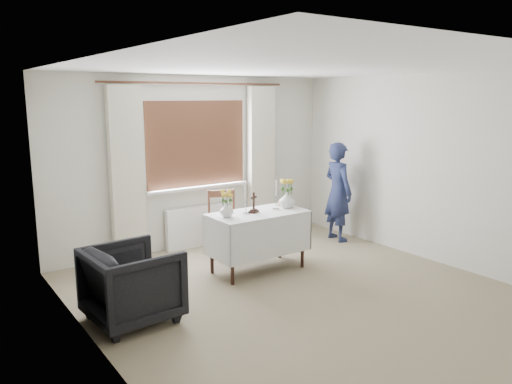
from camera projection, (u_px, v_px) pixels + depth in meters
ground at (306, 298)px, 5.54m from camera, size 5.00×5.00×0.00m
altar_table at (258, 242)px, 6.35m from camera, size 1.24×0.64×0.76m
wooden_chair at (223, 223)px, 6.99m from camera, size 0.55×0.55×0.90m
armchair at (132, 284)px, 4.92m from camera, size 0.89×0.87×0.76m
person at (338, 192)px, 7.65m from camera, size 0.42×0.59×1.52m
radiator at (200, 226)px, 7.43m from camera, size 1.10×0.10×0.60m
wooden_cross at (254, 203)px, 6.24m from camera, size 0.14×0.13×0.26m
candlestick_left at (246, 199)px, 6.17m from camera, size 0.11×0.11×0.37m
candlestick_right at (276, 195)px, 6.39m from camera, size 0.14×0.14×0.38m
flower_vase_left at (227, 210)px, 6.03m from camera, size 0.19×0.19×0.17m
flower_vase_right at (287, 200)px, 6.51m from camera, size 0.21×0.21×0.21m
wicker_basket at (285, 203)px, 6.64m from camera, size 0.24×0.24×0.07m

